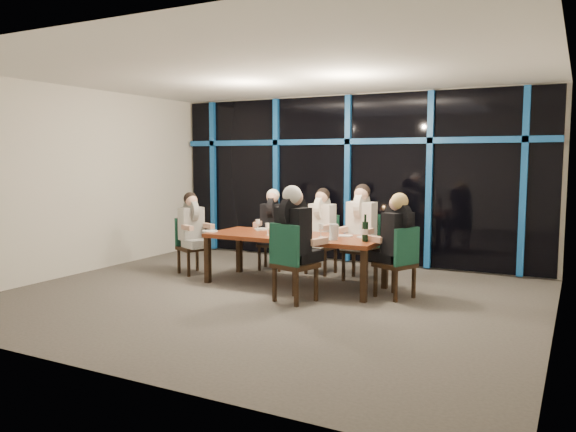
{
  "coord_description": "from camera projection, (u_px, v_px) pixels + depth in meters",
  "views": [
    {
      "loc": [
        3.69,
        -6.45,
        1.89
      ],
      "look_at": [
        0.0,
        0.6,
        1.05
      ],
      "focal_mm": 35.0,
      "sensor_mm": 36.0,
      "label": 1
    }
  ],
  "objects": [
    {
      "name": "dining_table",
      "position": [
        294.0,
        240.0,
        8.21
      ],
      "size": [
        2.6,
        1.0,
        0.75
      ],
      "color": "brown",
      "rests_on": "ground"
    },
    {
      "name": "diner_far_mid",
      "position": [
        321.0,
        218.0,
        9.04
      ],
      "size": [
        0.49,
        0.61,
        0.92
      ],
      "rotation": [
        0.0,
        0.0,
        -0.09
      ],
      "color": "white",
      "rests_on": "ground"
    },
    {
      "name": "water_pitcher",
      "position": [
        334.0,
        232.0,
        7.72
      ],
      "size": [
        0.14,
        0.12,
        0.22
      ],
      "rotation": [
        0.0,
        0.0,
        -0.18
      ],
      "color": "silver",
      "rests_on": "dining_table"
    },
    {
      "name": "plate_far_left",
      "position": [
        262.0,
        229.0,
        8.86
      ],
      "size": [
        0.24,
        0.24,
        0.01
      ],
      "primitive_type": "cylinder",
      "color": "white",
      "rests_on": "dining_table"
    },
    {
      "name": "room",
      "position": [
        267.0,
        147.0,
        7.37
      ],
      "size": [
        7.04,
        7.0,
        3.02
      ],
      "color": "#5E5953",
      "rests_on": "ground"
    },
    {
      "name": "chair_near_mid",
      "position": [
        291.0,
        259.0,
        7.24
      ],
      "size": [
        0.59,
        0.59,
        1.04
      ],
      "rotation": [
        0.0,
        0.0,
        2.88
      ],
      "color": "black",
      "rests_on": "ground"
    },
    {
      "name": "chair_far_mid",
      "position": [
        323.0,
        241.0,
        9.15
      ],
      "size": [
        0.48,
        0.48,
        0.95
      ],
      "rotation": [
        0.0,
        0.0,
        -0.09
      ],
      "color": "black",
      "rests_on": "ground"
    },
    {
      "name": "diner_end_left",
      "position": [
        192.0,
        221.0,
        9.03
      ],
      "size": [
        0.62,
        0.57,
        0.88
      ],
      "rotation": [
        0.0,
        0.0,
        1.14
      ],
      "color": "black",
      "rests_on": "ground"
    },
    {
      "name": "wine_glass_e",
      "position": [
        362.0,
        228.0,
        7.96
      ],
      "size": [
        0.07,
        0.07,
        0.18
      ],
      "color": "white",
      "rests_on": "dining_table"
    },
    {
      "name": "wine_glass_d",
      "position": [
        258.0,
        222.0,
        8.7
      ],
      "size": [
        0.07,
        0.07,
        0.18
      ],
      "color": "silver",
      "rests_on": "dining_table"
    },
    {
      "name": "plate_end_right",
      "position": [
        365.0,
        237.0,
        7.94
      ],
      "size": [
        0.24,
        0.24,
        0.01
      ],
      "primitive_type": "cylinder",
      "color": "white",
      "rests_on": "dining_table"
    },
    {
      "name": "diner_end_right",
      "position": [
        396.0,
        230.0,
        7.48
      ],
      "size": [
        0.66,
        0.61,
        0.94
      ],
      "rotation": [
        0.0,
        0.0,
        4.28
      ],
      "color": "black",
      "rests_on": "ground"
    },
    {
      "name": "chair_far_left",
      "position": [
        274.0,
        238.0,
        9.5
      ],
      "size": [
        0.51,
        0.51,
        0.92
      ],
      "rotation": [
        0.0,
        0.0,
        0.22
      ],
      "color": "black",
      "rests_on": "ground"
    },
    {
      "name": "chair_end_right",
      "position": [
        400.0,
        259.0,
        7.45
      ],
      "size": [
        0.6,
        0.6,
        0.97
      ],
      "rotation": [
        0.0,
        0.0,
        4.28
      ],
      "color": "black",
      "rests_on": "ground"
    },
    {
      "name": "plate_end_left",
      "position": [
        212.0,
        231.0,
        8.58
      ],
      "size": [
        0.24,
        0.24,
        0.01
      ],
      "primitive_type": "cylinder",
      "color": "white",
      "rests_on": "dining_table"
    },
    {
      "name": "wine_glass_a",
      "position": [
        268.0,
        226.0,
        8.21
      ],
      "size": [
        0.07,
        0.07,
        0.18
      ],
      "color": "silver",
      "rests_on": "dining_table"
    },
    {
      "name": "plate_far_right",
      "position": [
        345.0,
        236.0,
        8.08
      ],
      "size": [
        0.24,
        0.24,
        0.01
      ],
      "primitive_type": "cylinder",
      "color": "white",
      "rests_on": "dining_table"
    },
    {
      "name": "diner_far_left",
      "position": [
        272.0,
        217.0,
        9.39
      ],
      "size": [
        0.51,
        0.62,
        0.9
      ],
      "rotation": [
        0.0,
        0.0,
        0.22
      ],
      "color": "black",
      "rests_on": "ground"
    },
    {
      "name": "diner_near_mid",
      "position": [
        295.0,
        226.0,
        7.27
      ],
      "size": [
        0.6,
        0.7,
        1.01
      ],
      "rotation": [
        0.0,
        0.0,
        2.88
      ],
      "color": "black",
      "rests_on": "ground"
    },
    {
      "name": "plate_near_mid",
      "position": [
        323.0,
        240.0,
        7.7
      ],
      "size": [
        0.24,
        0.24,
        0.01
      ],
      "primitive_type": "cylinder",
      "color": "white",
      "rests_on": "dining_table"
    },
    {
      "name": "plate_far_mid",
      "position": [
        303.0,
        231.0,
        8.59
      ],
      "size": [
        0.24,
        0.24,
        0.01
      ],
      "primitive_type": "cylinder",
      "color": "white",
      "rests_on": "dining_table"
    },
    {
      "name": "chair_far_right",
      "position": [
        362.0,
        243.0,
        8.66
      ],
      "size": [
        0.49,
        0.49,
        1.01
      ],
      "rotation": [
        0.0,
        0.0,
        -0.05
      ],
      "color": "black",
      "rests_on": "ground"
    },
    {
      "name": "diner_far_right",
      "position": [
        361.0,
        218.0,
        8.54
      ],
      "size": [
        0.52,
        0.64,
        0.98
      ],
      "rotation": [
        0.0,
        0.0,
        -0.05
      ],
      "color": "white",
      "rests_on": "ground"
    },
    {
      "name": "window_wall",
      "position": [
        349.0,
        176.0,
        10.0
      ],
      "size": [
        6.86,
        0.43,
        2.94
      ],
      "color": "black",
      "rests_on": "ground"
    },
    {
      "name": "tea_light",
      "position": [
        278.0,
        236.0,
        8.0
      ],
      "size": [
        0.05,
        0.05,
        0.03
      ],
      "primitive_type": "cylinder",
      "color": "#FFA74C",
      "rests_on": "dining_table"
    },
    {
      "name": "wine_glass_c",
      "position": [
        321.0,
        227.0,
        8.0
      ],
      "size": [
        0.07,
        0.07,
        0.19
      ],
      "color": "silver",
      "rests_on": "dining_table"
    },
    {
      "name": "wine_glass_b",
      "position": [
        308.0,
        227.0,
        8.19
      ],
      "size": [
        0.06,
        0.06,
        0.16
      ],
      "color": "silver",
      "rests_on": "dining_table"
    },
    {
      "name": "chair_end_left",
      "position": [
        190.0,
        242.0,
        9.13
      ],
      "size": [
        0.56,
        0.56,
        0.9
      ],
      "rotation": [
        0.0,
        0.0,
        1.14
      ],
      "color": "black",
      "rests_on": "ground"
    },
    {
      "name": "wine_bottle",
      "position": [
        365.0,
        231.0,
        7.57
      ],
      "size": [
        0.08,
        0.08,
        0.37
      ],
      "rotation": [
        0.0,
        0.0,
        -0.03
      ],
      "color": "black",
      "rests_on": "dining_table"
    }
  ]
}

